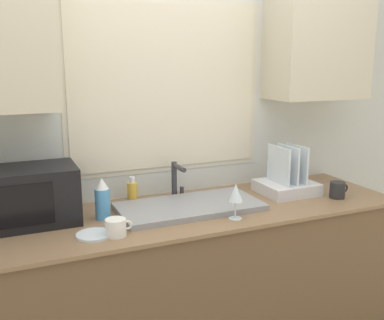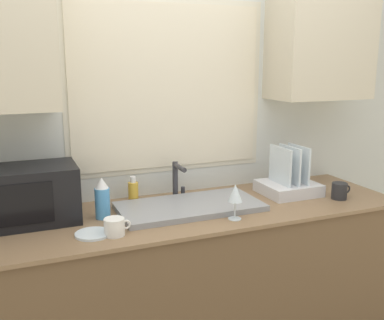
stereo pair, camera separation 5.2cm
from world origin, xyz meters
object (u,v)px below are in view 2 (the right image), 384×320
dish_rack (288,183)px  spray_bottle (102,199)px  microwave (23,195)px  soap_bottle (133,191)px  mug_near_sink (115,227)px  wine_glass (235,194)px  faucet (177,177)px

dish_rack → spray_bottle: (-1.11, -0.00, 0.04)m
microwave → dish_rack: dish_rack is taller
microwave → soap_bottle: bearing=10.8°
mug_near_sink → wine_glass: wine_glass is taller
faucet → dish_rack: bearing=-13.8°
faucet → dish_rack: (0.65, -0.16, -0.06)m
soap_bottle → wine_glass: bearing=-49.0°
soap_bottle → wine_glass: size_ratio=0.82×
dish_rack → mug_near_sink: (-1.11, -0.25, -0.03)m
dish_rack → wine_glass: bearing=-151.6°
mug_near_sink → wine_glass: bearing=-1.8°
dish_rack → soap_bottle: size_ratio=2.14×
spray_bottle → microwave: bearing=167.6°
faucet → soap_bottle: (-0.25, 0.03, -0.06)m
faucet → microwave: bearing=-174.4°
faucet → mug_near_sink: faucet is taller
soap_bottle → mug_near_sink: size_ratio=1.20×
faucet → spray_bottle: 0.49m
faucet → soap_bottle: faucet is taller
soap_bottle → wine_glass: wine_glass is taller
spray_bottle → mug_near_sink: 0.26m
dish_rack → microwave: bearing=176.9°
microwave → dish_rack: 1.49m
microwave → soap_bottle: 0.60m
spray_bottle → soap_bottle: 0.29m
faucet → dish_rack: dish_rack is taller
microwave → dish_rack: bearing=-3.1°
dish_rack → soap_bottle: 0.92m
dish_rack → mug_near_sink: bearing=-167.2°
mug_near_sink → faucet: bearing=42.1°
faucet → spray_bottle: size_ratio=1.01×
wine_glass → soap_bottle: bearing=131.0°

